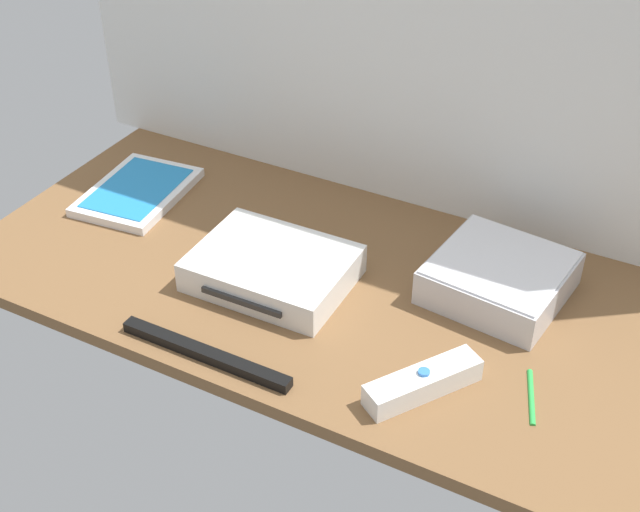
# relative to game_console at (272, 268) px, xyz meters

# --- Properties ---
(ground_plane) EXTENTS (1.00, 0.48, 0.02)m
(ground_plane) POSITION_rel_game_console_xyz_m (0.06, 0.03, -0.03)
(ground_plane) COLOR brown
(ground_plane) RESTS_ON ground
(game_console) EXTENTS (0.21, 0.17, 0.04)m
(game_console) POSITION_rel_game_console_xyz_m (0.00, 0.00, 0.00)
(game_console) COLOR white
(game_console) RESTS_ON ground_plane
(mini_computer) EXTENTS (0.19, 0.19, 0.05)m
(mini_computer) POSITION_rel_game_console_xyz_m (0.28, 0.12, 0.00)
(mini_computer) COLOR silver
(mini_computer) RESTS_ON ground_plane
(game_case) EXTENTS (0.15, 0.20, 0.02)m
(game_case) POSITION_rel_game_console_xyz_m (-0.30, 0.09, -0.01)
(game_case) COLOR white
(game_case) RESTS_ON ground_plane
(remote_wand) EXTENTS (0.11, 0.14, 0.03)m
(remote_wand) POSITION_rel_game_console_xyz_m (0.27, -0.10, -0.01)
(remote_wand) COLOR white
(remote_wand) RESTS_ON ground_plane
(sensor_bar) EXTENTS (0.24, 0.02, 0.01)m
(sensor_bar) POSITION_rel_game_console_xyz_m (0.01, -0.17, -0.01)
(sensor_bar) COLOR black
(sensor_bar) RESTS_ON ground_plane
(stylus_pen) EXTENTS (0.04, 0.09, 0.01)m
(stylus_pen) POSITION_rel_game_console_xyz_m (0.38, -0.05, -0.02)
(stylus_pen) COLOR green
(stylus_pen) RESTS_ON ground_plane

